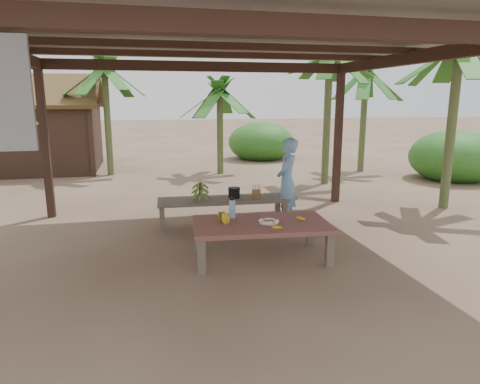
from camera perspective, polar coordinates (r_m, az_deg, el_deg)
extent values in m
plane|color=brown|center=(6.30, -2.04, -7.30)|extent=(80.00, 80.00, 0.00)
cube|color=black|center=(8.36, -24.57, 5.95)|extent=(0.13, 0.13, 2.70)
cube|color=black|center=(9.05, 12.95, 7.15)|extent=(0.13, 0.13, 2.70)
cube|color=black|center=(3.75, 4.54, 21.30)|extent=(5.80, 0.14, 0.18)
cube|color=black|center=(8.23, -5.24, 16.34)|extent=(5.80, 0.14, 0.18)
cube|color=black|center=(7.03, 21.83, 16.25)|extent=(0.14, 4.80, 0.18)
cube|color=slate|center=(5.99, -2.27, 20.03)|extent=(6.60, 5.60, 0.06)
cube|color=slate|center=(3.69, -29.38, 11.36)|extent=(0.45, 0.05, 0.85)
cube|color=brown|center=(5.33, -5.16, -8.55)|extent=(0.11, 0.11, 0.44)
cube|color=brown|center=(5.64, 11.87, -7.58)|extent=(0.11, 0.11, 0.44)
cube|color=brown|center=(6.12, -5.56, -5.77)|extent=(0.11, 0.11, 0.44)
cube|color=brown|center=(6.39, 9.34, -5.09)|extent=(0.11, 0.11, 0.44)
cube|color=maroon|center=(5.74, 2.80, -4.35)|extent=(1.87, 1.14, 0.06)
cube|color=brown|center=(7.07, -10.34, -3.60)|extent=(0.08, 0.08, 0.40)
cube|color=brown|center=(7.35, 5.95, -2.86)|extent=(0.08, 0.08, 0.40)
cube|color=brown|center=(7.52, -10.34, -2.65)|extent=(0.08, 0.08, 0.40)
cube|color=brown|center=(7.78, 5.02, -1.99)|extent=(0.08, 0.08, 0.40)
cube|color=brown|center=(7.30, -2.30, -1.08)|extent=(2.22, 0.69, 0.05)
cylinder|color=white|center=(5.70, 3.85, -4.09)|extent=(0.25, 0.25, 0.01)
cylinder|color=white|center=(5.70, 3.85, -3.93)|extent=(0.27, 0.27, 0.02)
cube|color=brown|center=(5.70, 3.85, -3.87)|extent=(0.14, 0.10, 0.02)
ellipsoid|color=yellow|center=(5.45, 4.98, -4.72)|extent=(0.15, 0.05, 0.04)
ellipsoid|color=yellow|center=(5.88, 8.11, -3.53)|extent=(0.13, 0.13, 0.04)
cylinder|color=teal|center=(5.90, -1.06, -2.27)|extent=(0.09, 0.09, 0.25)
cylinder|color=black|center=(5.87, -1.07, -0.93)|extent=(0.06, 0.06, 0.03)
torus|color=black|center=(5.86, -1.07, -0.64)|extent=(0.06, 0.01, 0.06)
cylinder|color=black|center=(7.34, -0.79, -0.12)|extent=(0.20, 0.20, 0.17)
imported|color=#76ABE0|center=(7.39, 6.29, 1.49)|extent=(0.60, 0.64, 1.47)
cube|color=black|center=(14.30, -26.55, 6.54)|extent=(4.00, 3.00, 2.00)
cube|color=brown|center=(13.44, -27.97, 11.91)|extent=(4.40, 1.73, 1.00)
cube|color=brown|center=(15.09, -26.29, 11.95)|extent=(4.40, 1.73, 1.00)
cylinder|color=#596638|center=(10.97, 11.54, 9.63)|extent=(0.18, 0.18, 3.30)
cylinder|color=#596638|center=(12.29, -2.68, 8.01)|extent=(0.18, 0.18, 2.40)
cylinder|color=#596638|center=(12.56, -17.24, 8.99)|extent=(0.18, 0.18, 3.02)
cylinder|color=#596638|center=(9.21, 26.34, 7.64)|extent=(0.18, 0.18, 3.13)
cylinder|color=#596638|center=(13.16, 16.10, 8.94)|extent=(0.18, 0.18, 2.91)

